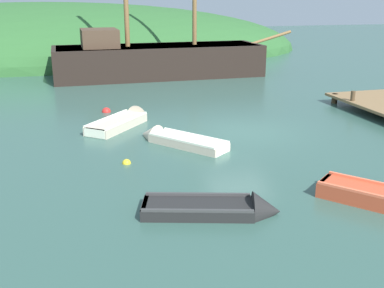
{
  "coord_description": "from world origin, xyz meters",
  "views": [
    {
      "loc": [
        -6.38,
        -16.15,
        5.05
      ],
      "look_at": [
        -2.39,
        -1.67,
        0.23
      ],
      "focal_mm": 43.31,
      "sensor_mm": 36.0,
      "label": 1
    }
  ],
  "objects_px": {
    "rowboat_far": "(175,141)",
    "sailing_ship": "(157,64)",
    "rowboat_center": "(221,211)",
    "buoy_yellow": "(127,163)",
    "rowboat_outer_left": "(125,122)",
    "buoy_red": "(106,112)"
  },
  "relations": [
    {
      "from": "sailing_ship",
      "to": "buoy_red",
      "type": "xyz_separation_m",
      "value": [
        -4.14,
        -8.89,
        -0.79
      ]
    },
    {
      "from": "rowboat_far",
      "to": "sailing_ship",
      "type": "bearing_deg",
      "value": -46.59
    },
    {
      "from": "sailing_ship",
      "to": "rowboat_outer_left",
      "type": "height_order",
      "value": "sailing_ship"
    },
    {
      "from": "rowboat_outer_left",
      "to": "buoy_red",
      "type": "relative_size",
      "value": 8.47
    },
    {
      "from": "rowboat_outer_left",
      "to": "buoy_yellow",
      "type": "xyz_separation_m",
      "value": [
        -0.56,
        -4.61,
        -0.12
      ]
    },
    {
      "from": "sailing_ship",
      "to": "rowboat_far",
      "type": "bearing_deg",
      "value": -99.04
    },
    {
      "from": "rowboat_far",
      "to": "rowboat_outer_left",
      "type": "height_order",
      "value": "rowboat_outer_left"
    },
    {
      "from": "buoy_red",
      "to": "buoy_yellow",
      "type": "xyz_separation_m",
      "value": [
        -0.03,
        -7.04,
        0.0
      ]
    },
    {
      "from": "rowboat_outer_left",
      "to": "rowboat_far",
      "type": "bearing_deg",
      "value": -114.14
    },
    {
      "from": "sailing_ship",
      "to": "rowboat_far",
      "type": "height_order",
      "value": "sailing_ship"
    },
    {
      "from": "rowboat_center",
      "to": "buoy_yellow",
      "type": "bearing_deg",
      "value": 129.4
    },
    {
      "from": "rowboat_far",
      "to": "buoy_red",
      "type": "height_order",
      "value": "rowboat_far"
    },
    {
      "from": "rowboat_far",
      "to": "buoy_yellow",
      "type": "height_order",
      "value": "rowboat_far"
    },
    {
      "from": "buoy_red",
      "to": "buoy_yellow",
      "type": "bearing_deg",
      "value": -90.28
    },
    {
      "from": "sailing_ship",
      "to": "buoy_red",
      "type": "distance_m",
      "value": 9.84
    },
    {
      "from": "sailing_ship",
      "to": "rowboat_outer_left",
      "type": "xyz_separation_m",
      "value": [
        -3.61,
        -11.33,
        -0.67
      ]
    },
    {
      "from": "rowboat_far",
      "to": "rowboat_outer_left",
      "type": "relative_size",
      "value": 0.98
    },
    {
      "from": "rowboat_center",
      "to": "rowboat_outer_left",
      "type": "xyz_separation_m",
      "value": [
        -1.18,
        8.76,
        0.04
      ]
    },
    {
      "from": "rowboat_center",
      "to": "buoy_red",
      "type": "bearing_deg",
      "value": 115.27
    },
    {
      "from": "sailing_ship",
      "to": "buoy_yellow",
      "type": "bearing_deg",
      "value": -104.99
    },
    {
      "from": "rowboat_center",
      "to": "rowboat_outer_left",
      "type": "distance_m",
      "value": 8.84
    },
    {
      "from": "buoy_red",
      "to": "buoy_yellow",
      "type": "relative_size",
      "value": 1.47
    }
  ]
}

